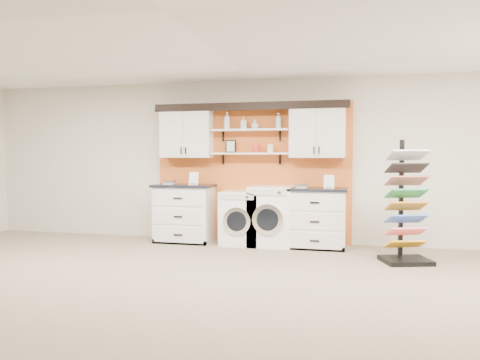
% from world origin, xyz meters
% --- Properties ---
extents(floor, '(10.00, 10.00, 0.00)m').
position_xyz_m(floor, '(0.00, 0.00, 0.00)').
color(floor, '#88775B').
rests_on(floor, ground).
extents(ceiling, '(10.00, 10.00, 0.00)m').
position_xyz_m(ceiling, '(0.00, 0.00, 2.80)').
color(ceiling, white).
rests_on(ceiling, wall_back).
extents(wall_back, '(10.00, 0.00, 10.00)m').
position_xyz_m(wall_back, '(0.00, 4.00, 1.40)').
color(wall_back, beige).
rests_on(wall_back, floor).
extents(accent_panel, '(3.40, 0.07, 2.40)m').
position_xyz_m(accent_panel, '(0.00, 3.96, 1.20)').
color(accent_panel, '#D06023').
rests_on(accent_panel, wall_back).
extents(upper_cabinet_left, '(0.90, 0.35, 0.84)m').
position_xyz_m(upper_cabinet_left, '(-1.13, 3.79, 1.88)').
color(upper_cabinet_left, white).
rests_on(upper_cabinet_left, wall_back).
extents(upper_cabinet_right, '(0.90, 0.35, 0.84)m').
position_xyz_m(upper_cabinet_right, '(1.13, 3.79, 1.88)').
color(upper_cabinet_right, white).
rests_on(upper_cabinet_right, wall_back).
extents(shelf_lower, '(1.32, 0.28, 0.03)m').
position_xyz_m(shelf_lower, '(0.00, 3.80, 1.53)').
color(shelf_lower, white).
rests_on(shelf_lower, wall_back).
extents(shelf_upper, '(1.32, 0.28, 0.03)m').
position_xyz_m(shelf_upper, '(0.00, 3.80, 1.93)').
color(shelf_upper, white).
rests_on(shelf_upper, wall_back).
extents(crown_molding, '(3.30, 0.41, 0.13)m').
position_xyz_m(crown_molding, '(0.00, 3.81, 2.33)').
color(crown_molding, black).
rests_on(crown_molding, wall_back).
extents(picture_frame, '(0.18, 0.02, 0.22)m').
position_xyz_m(picture_frame, '(-0.35, 3.85, 1.66)').
color(picture_frame, black).
rests_on(picture_frame, shelf_lower).
extents(canister_red, '(0.11, 0.11, 0.16)m').
position_xyz_m(canister_red, '(0.10, 3.80, 1.62)').
color(canister_red, red).
rests_on(canister_red, shelf_lower).
extents(canister_cream, '(0.10, 0.10, 0.14)m').
position_xyz_m(canister_cream, '(0.35, 3.80, 1.61)').
color(canister_cream, silver).
rests_on(canister_cream, shelf_lower).
extents(base_cabinet_left, '(1.02, 0.66, 1.00)m').
position_xyz_m(base_cabinet_left, '(-1.13, 3.64, 0.50)').
color(base_cabinet_left, white).
rests_on(base_cabinet_left, floor).
extents(base_cabinet_right, '(0.99, 0.66, 0.97)m').
position_xyz_m(base_cabinet_right, '(1.13, 3.64, 0.48)').
color(base_cabinet_right, white).
rests_on(base_cabinet_right, floor).
extents(washer, '(0.64, 0.71, 0.90)m').
position_xyz_m(washer, '(-0.11, 3.64, 0.45)').
color(washer, white).
rests_on(washer, floor).
extents(dryer, '(0.71, 0.71, 0.99)m').
position_xyz_m(dryer, '(0.39, 3.64, 0.49)').
color(dryer, white).
rests_on(dryer, floor).
extents(sample_rack, '(0.75, 0.69, 1.72)m').
position_xyz_m(sample_rack, '(2.42, 2.86, 0.54)').
color(sample_rack, black).
rests_on(sample_rack, floor).
extents(soap_bottle_a, '(0.12, 0.12, 0.29)m').
position_xyz_m(soap_bottle_a, '(-0.40, 3.80, 2.09)').
color(soap_bottle_a, silver).
rests_on(soap_bottle_a, shelf_upper).
extents(soap_bottle_b, '(0.12, 0.12, 0.21)m').
position_xyz_m(soap_bottle_b, '(-0.11, 3.80, 2.05)').
color(soap_bottle_b, silver).
rests_on(soap_bottle_b, shelf_upper).
extents(soap_bottle_c, '(0.16, 0.16, 0.16)m').
position_xyz_m(soap_bottle_c, '(0.08, 3.80, 2.02)').
color(soap_bottle_c, silver).
rests_on(soap_bottle_c, shelf_upper).
extents(soap_bottle_d, '(0.12, 0.12, 0.26)m').
position_xyz_m(soap_bottle_d, '(0.49, 3.80, 2.08)').
color(soap_bottle_d, silver).
rests_on(soap_bottle_d, shelf_upper).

